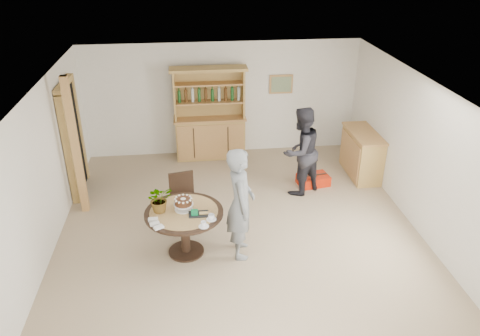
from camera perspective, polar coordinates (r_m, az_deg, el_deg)
name	(u,v)px	position (r m, az deg, el deg)	size (l,w,h in m)	color
ground	(241,238)	(7.83, 0.08, -8.53)	(7.00, 7.00, 0.00)	tan
room_shell	(241,142)	(6.98, 0.11, 3.25)	(6.04, 7.04, 2.52)	white
doorway	(72,138)	(9.28, -19.77, 3.51)	(0.13, 1.10, 2.18)	black
pine_post	(76,147)	(8.46, -19.41, 2.38)	(0.12, 0.12, 2.50)	tan
hutch	(210,128)	(10.34, -3.67, 4.93)	(1.62, 0.54, 2.04)	tan
sideboard	(362,154)	(9.92, 14.63, 1.72)	(0.54, 1.26, 0.94)	tan
dining_table	(184,220)	(7.23, -6.79, -6.29)	(1.20, 1.20, 0.76)	black
dining_chair	(183,197)	(7.98, -6.93, -3.48)	(0.49, 0.49, 0.95)	black
birthday_cake	(183,202)	(7.13, -6.92, -4.19)	(0.30, 0.30, 0.20)	white
flower_vase	(160,199)	(7.10, -9.78, -3.72)	(0.38, 0.33, 0.42)	#3F7233
gift_tray	(198,213)	(7.03, -5.11, -5.51)	(0.30, 0.20, 0.08)	black
coffee_cup_a	(211,217)	(6.90, -3.52, -6.02)	(0.15, 0.15, 0.09)	white
coffee_cup_b	(204,225)	(6.75, -4.46, -6.88)	(0.15, 0.15, 0.08)	white
napkins	(155,223)	(6.90, -10.27, -6.67)	(0.24, 0.33, 0.03)	white
teen_boy	(240,203)	(7.03, 0.04, -4.34)	(0.65, 0.43, 1.79)	slate
adult_person	(301,151)	(8.84, 7.42, 2.03)	(0.84, 0.65, 1.72)	black
red_suitcase	(313,180)	(9.47, 8.91, -1.44)	(0.66, 0.50, 0.21)	red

